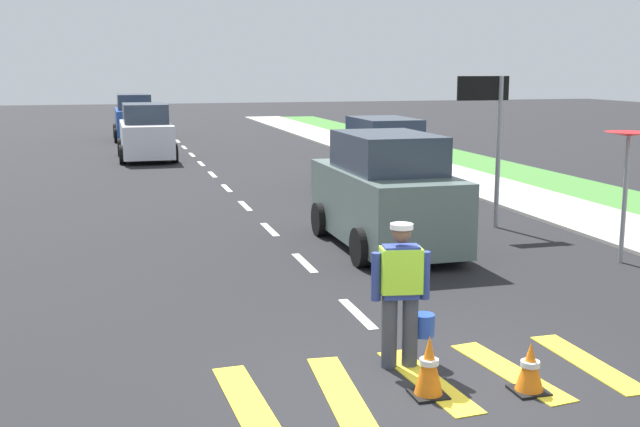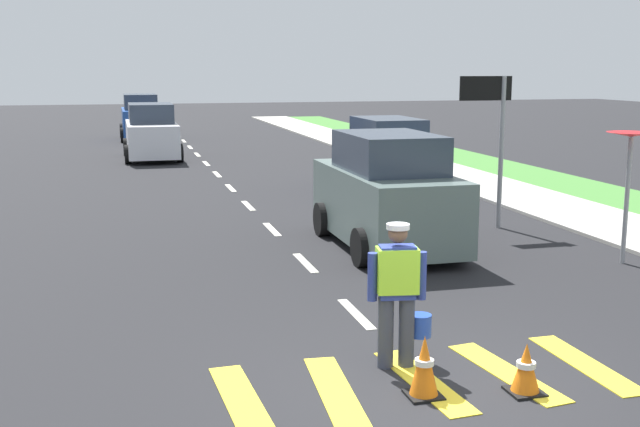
{
  "view_description": "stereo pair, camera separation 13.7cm",
  "coord_description": "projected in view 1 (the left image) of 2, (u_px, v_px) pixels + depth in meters",
  "views": [
    {
      "loc": [
        -3.28,
        -7.31,
        3.38
      ],
      "look_at": [
        -0.04,
        4.52,
        1.1
      ],
      "focal_mm": 44.31,
      "sensor_mm": 36.0,
      "label": 1
    },
    {
      "loc": [
        -3.15,
        -7.35,
        3.38
      ],
      "look_at": [
        -0.04,
        4.52,
        1.1
      ],
      "focal_mm": 44.31,
      "sensor_mm": 36.0,
      "label": 2
    }
  ],
  "objects": [
    {
      "name": "ground_plane",
      "position": [
        200.0,
        163.0,
        28.32
      ],
      "size": [
        96.0,
        96.0,
        0.0
      ],
      "primitive_type": "plane",
      "color": "black"
    },
    {
      "name": "sidewalk_right",
      "position": [
        541.0,
        204.0,
        19.75
      ],
      "size": [
        2.4,
        72.0,
        0.14
      ],
      "primitive_type": "cube",
      "color": "#B2ADA3",
      "rests_on": "ground"
    },
    {
      "name": "grass_verge_right",
      "position": [
        624.0,
        200.0,
        20.38
      ],
      "size": [
        2.4,
        72.0,
        0.06
      ],
      "primitive_type": "cube",
      "color": "#478438",
      "rests_on": "ground"
    },
    {
      "name": "crosswalk_stripes",
      "position": [
        427.0,
        380.0,
        8.62
      ],
      "size": [
        4.42,
        1.93,
        0.01
      ],
      "color": "yellow",
      "rests_on": "ground"
    },
    {
      "name": "lane_center_line",
      "position": [
        188.0,
        151.0,
        32.3
      ],
      "size": [
        0.14,
        46.4,
        0.01
      ],
      "color": "silver",
      "rests_on": "ground"
    },
    {
      "name": "road_worker",
      "position": [
        402.0,
        288.0,
        8.89
      ],
      "size": [
        0.77,
        0.36,
        1.67
      ],
      "color": "#383D4C",
      "rests_on": "ground"
    },
    {
      "name": "yield_sign",
      "position": [
        628.0,
        145.0,
        13.51
      ],
      "size": [
        0.8,
        0.8,
        2.29
      ],
      "color": "gray",
      "rests_on": "ground"
    },
    {
      "name": "lane_direction_sign",
      "position": [
        489.0,
        115.0,
        16.44
      ],
      "size": [
        1.16,
        0.11,
        3.2
      ],
      "color": "gray",
      "rests_on": "ground"
    },
    {
      "name": "traffic_cone_near",
      "position": [
        530.0,
        368.0,
        8.28
      ],
      "size": [
        0.36,
        0.36,
        0.55
      ],
      "color": "black",
      "rests_on": "ground"
    },
    {
      "name": "traffic_cone_far",
      "position": [
        429.0,
        366.0,
        8.17
      ],
      "size": [
        0.36,
        0.36,
        0.66
      ],
      "color": "black",
      "rests_on": "ground"
    },
    {
      "name": "car_oncoming_second",
      "position": [
        146.0,
        133.0,
        29.32
      ],
      "size": [
        2.04,
        4.38,
        2.05
      ],
      "color": "silver",
      "rests_on": "ground"
    },
    {
      "name": "car_parked_far",
      "position": [
        383.0,
        158.0,
        21.61
      ],
      "size": [
        1.93,
        4.28,
        2.03
      ],
      "color": "#1E4799",
      "rests_on": "ground"
    },
    {
      "name": "car_outgoing_ahead",
      "position": [
        385.0,
        195.0,
        14.86
      ],
      "size": [
        2.02,
        4.26,
        2.18
      ],
      "color": "slate",
      "rests_on": "ground"
    },
    {
      "name": "car_oncoming_third",
      "position": [
        134.0,
        119.0,
        37.27
      ],
      "size": [
        1.96,
        4.39,
        2.13
      ],
      "color": "#1E4799",
      "rests_on": "ground"
    }
  ]
}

